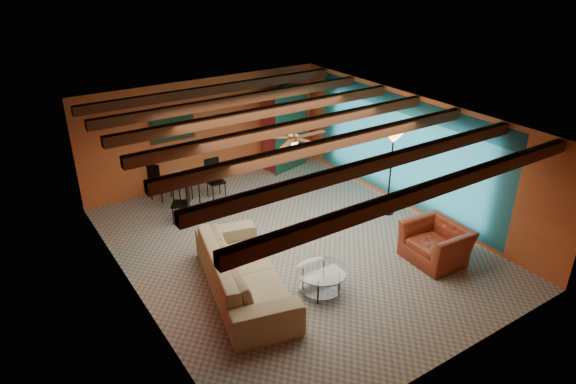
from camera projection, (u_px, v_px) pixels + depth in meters
room at (291, 136)px, 9.71m from camera, size 6.52×8.01×2.71m
sofa at (244, 271)px, 9.04m from camera, size 1.84×3.19×0.88m
armchair at (436, 243)px, 10.01m from camera, size 1.07×1.21×0.75m
coffee_table at (321, 281)px, 9.11m from camera, size 0.93×0.93×0.47m
dining_table at (185, 186)px, 12.07m from camera, size 1.97×1.97×1.00m
armoire at (285, 130)px, 14.06m from camera, size 1.32×0.88×2.12m
floor_lamp at (390, 174)px, 11.54m from camera, size 0.45×0.45×1.96m
ceiling_fan at (294, 138)px, 9.63m from camera, size 1.50×1.50×0.44m
painting at (172, 127)px, 12.46m from camera, size 1.05×0.03×0.65m
potted_plant at (284, 83)px, 13.50m from camera, size 0.48×0.43×0.49m
vase at (183, 163)px, 11.82m from camera, size 0.19×0.19×0.18m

